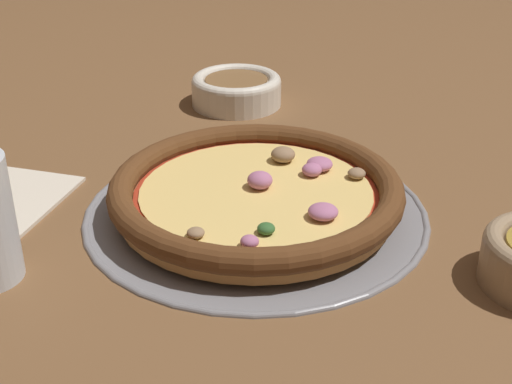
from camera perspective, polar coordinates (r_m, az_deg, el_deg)
The scene contains 4 objects.
ground_plane at distance 0.76m, azimuth 0.00°, elevation -1.69°, with size 3.00×3.00×0.00m, color brown.
pizza_tray at distance 0.76m, azimuth 0.00°, elevation -1.49°, with size 0.37×0.37×0.01m.
pizza at distance 0.75m, azimuth 0.05°, elevation 0.01°, with size 0.31×0.31×0.04m.
bowl_far at distance 1.05m, azimuth -1.58°, elevation 8.26°, with size 0.13×0.13×0.04m.
Camera 1 is at (-0.38, 0.55, 0.37)m, focal length 50.00 mm.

